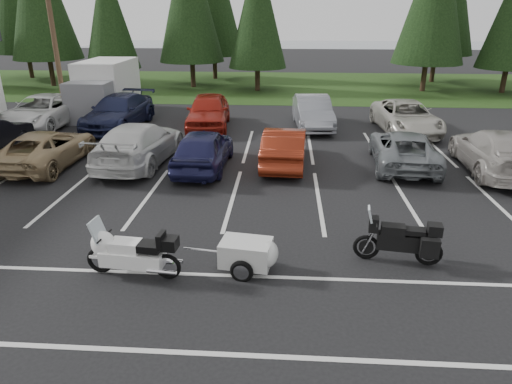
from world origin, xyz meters
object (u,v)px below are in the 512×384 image
object	(u,v)px
car_near_7	(496,151)
car_far_0	(43,112)
car_near_3	(139,143)
car_far_4	(406,117)
car_near_4	(203,149)
car_near_6	(403,149)
car_near_2	(47,148)
car_far_1	(118,112)
cargo_trailer	(246,256)
utility_pole	(52,27)
car_far_3	(313,112)
box_truck	(102,89)
car_near_5	(285,146)
touring_motorcycle	(132,249)
car_far_2	(208,111)
adventure_motorcycle	(399,236)

from	to	relation	value
car_near_7	car_far_0	distance (m)	20.52
car_near_3	car_far_4	distance (m)	12.63
car_near_4	car_near_6	size ratio (longest dim) A/B	0.92
car_near_2	car_far_1	distance (m)	6.13
car_near_2	cargo_trailer	distance (m)	10.76
utility_pole	car_near_7	world-z (taller)	utility_pole
car_near_6	cargo_trailer	world-z (taller)	car_near_6
car_near_2	car_near_4	bearing A→B (deg)	-178.36
car_far_3	box_truck	bearing A→B (deg)	165.43
box_truck	car_near_5	distance (m)	12.94
car_far_3	car_far_4	world-z (taller)	car_far_3
car_near_2	car_near_5	bearing A→B (deg)	-174.39
cargo_trailer	touring_motorcycle	bearing A→B (deg)	-163.03
utility_pole	car_far_2	size ratio (longest dim) A/B	1.84
car_near_2	car_far_3	world-z (taller)	car_far_3
car_far_0	car_near_7	bearing A→B (deg)	-13.32
car_far_4	cargo_trailer	world-z (taller)	car_far_4
car_far_4	adventure_motorcycle	size ratio (longest dim) A/B	2.37
car_near_3	car_near_5	size ratio (longest dim) A/B	1.24
utility_pole	car_far_3	world-z (taller)	utility_pole
car_near_5	car_near_2	bearing A→B (deg)	7.45
car_near_5	adventure_motorcycle	distance (m)	7.57
car_near_2	car_near_3	distance (m)	3.45
car_near_2	cargo_trailer	bearing A→B (deg)	140.54
box_truck	touring_motorcycle	world-z (taller)	box_truck
box_truck	car_near_6	distance (m)	16.57
car_near_7	car_far_0	bearing A→B (deg)	-12.05
utility_pole	car_far_0	world-z (taller)	utility_pole
utility_pole	car_far_0	distance (m)	4.54
car_near_5	car_far_3	distance (m)	6.19
car_far_4	car_near_3	bearing A→B (deg)	-157.53
utility_pole	box_truck	size ratio (longest dim) A/B	1.61
car_near_3	car_far_0	size ratio (longest dim) A/B	0.96
car_near_5	car_far_4	size ratio (longest dim) A/B	0.83
car_near_4	adventure_motorcycle	distance (m)	8.59
utility_pole	cargo_trailer	size ratio (longest dim) A/B	5.52
car_far_3	cargo_trailer	size ratio (longest dim) A/B	2.89
box_truck	car_near_6	xyz separation A→B (m)	(14.55, -7.90, -0.78)
utility_pole	car_near_5	size ratio (longest dim) A/B	2.06
car_far_3	car_far_2	bearing A→B (deg)	179.35
box_truck	car_near_3	world-z (taller)	box_truck
car_near_2	car_far_4	xyz separation A→B (m)	(14.74, 6.08, 0.06)
cargo_trailer	adventure_motorcycle	bearing A→B (deg)	18.24
touring_motorcycle	cargo_trailer	xyz separation A→B (m)	(2.47, 0.38, -0.29)
car_far_4	adventure_motorcycle	distance (m)	12.88
box_truck	car_near_7	xyz separation A→B (m)	(17.72, -8.37, -0.67)
car_near_4	car_far_2	xyz separation A→B (m)	(-0.84, 6.32, 0.08)
car_far_4	car_near_4	bearing A→B (deg)	-149.20
touring_motorcycle	adventure_motorcycle	bearing A→B (deg)	15.08
box_truck	car_far_1	xyz separation A→B (m)	(1.78, -2.62, -0.66)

